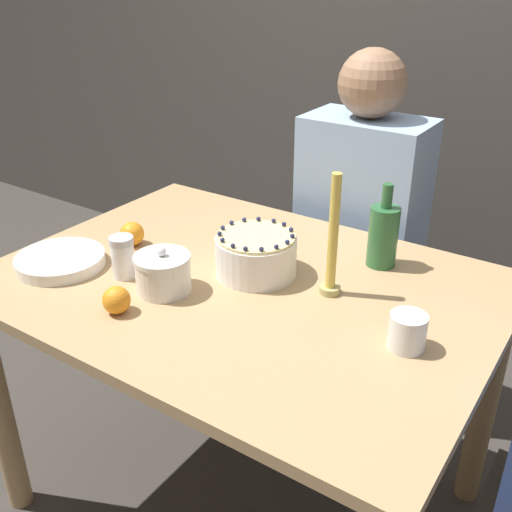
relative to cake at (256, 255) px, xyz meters
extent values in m
plane|color=#3D3833|center=(-0.01, -0.05, -0.83)|extent=(12.00, 12.00, 0.00)
cube|color=#4C4742|center=(-0.01, 1.35, 0.47)|extent=(8.00, 0.05, 2.60)
cube|color=tan|center=(-0.01, -0.05, -0.07)|extent=(1.26, 0.92, 0.03)
cylinder|color=tan|center=(-0.58, 0.35, -0.46)|extent=(0.07, 0.07, 0.75)
cylinder|color=tan|center=(0.57, 0.35, -0.46)|extent=(0.07, 0.07, 0.75)
cylinder|color=white|center=(0.00, 0.00, 0.00)|extent=(0.21, 0.21, 0.10)
cylinder|color=beige|center=(0.00, 0.00, 0.05)|extent=(0.20, 0.20, 0.01)
sphere|color=#23284C|center=(0.09, 0.00, 0.06)|extent=(0.01, 0.01, 0.01)
sphere|color=#23284C|center=(0.08, 0.04, 0.06)|extent=(0.01, 0.01, 0.01)
sphere|color=#23284C|center=(0.06, 0.07, 0.06)|extent=(0.01, 0.01, 0.01)
sphere|color=#23284C|center=(0.03, 0.09, 0.06)|extent=(0.01, 0.01, 0.01)
sphere|color=#23284C|center=(-0.01, 0.09, 0.06)|extent=(0.01, 0.01, 0.01)
sphere|color=#23284C|center=(-0.05, 0.08, 0.06)|extent=(0.01, 0.01, 0.01)
sphere|color=#23284C|center=(-0.08, 0.05, 0.06)|extent=(0.01, 0.01, 0.01)
sphere|color=#23284C|center=(-0.09, 0.02, 0.06)|extent=(0.01, 0.01, 0.01)
sphere|color=#23284C|center=(-0.09, -0.02, 0.06)|extent=(0.01, 0.01, 0.01)
sphere|color=#23284C|center=(-0.08, -0.05, 0.06)|extent=(0.01, 0.01, 0.01)
sphere|color=#23284C|center=(-0.05, -0.08, 0.06)|extent=(0.01, 0.01, 0.01)
sphere|color=#23284C|center=(-0.01, -0.09, 0.06)|extent=(0.01, 0.01, 0.01)
sphere|color=#23284C|center=(0.03, -0.09, 0.06)|extent=(0.01, 0.01, 0.01)
sphere|color=#23284C|center=(0.06, -0.07, 0.06)|extent=(0.01, 0.01, 0.01)
sphere|color=#23284C|center=(0.08, -0.04, 0.06)|extent=(0.01, 0.01, 0.01)
cylinder|color=white|center=(-0.14, -0.20, -0.01)|extent=(0.14, 0.14, 0.08)
cylinder|color=white|center=(-0.14, -0.20, 0.03)|extent=(0.14, 0.14, 0.01)
sphere|color=white|center=(-0.14, -0.20, 0.05)|extent=(0.02, 0.02, 0.02)
cylinder|color=white|center=(-0.27, -0.20, -0.01)|extent=(0.06, 0.06, 0.09)
cylinder|color=silver|center=(-0.27, -0.20, 0.05)|extent=(0.06, 0.06, 0.02)
cylinder|color=white|center=(-0.46, -0.26, -0.05)|extent=(0.24, 0.24, 0.01)
cylinder|color=white|center=(-0.46, -0.26, -0.04)|extent=(0.24, 0.24, 0.01)
cylinder|color=white|center=(-0.46, -0.26, -0.04)|extent=(0.24, 0.24, 0.01)
cylinder|color=white|center=(-0.46, -0.26, -0.03)|extent=(0.24, 0.24, 0.01)
cylinder|color=tan|center=(0.21, 0.02, -0.05)|extent=(0.05, 0.05, 0.02)
cylinder|color=gold|center=(0.21, 0.02, 0.11)|extent=(0.02, 0.02, 0.29)
cylinder|color=#2D6638|center=(0.25, 0.23, 0.03)|extent=(0.08, 0.08, 0.17)
cylinder|color=#2D6638|center=(0.25, 0.23, 0.14)|extent=(0.03, 0.03, 0.06)
cylinder|color=white|center=(0.45, -0.10, -0.02)|extent=(0.08, 0.08, 0.08)
sphere|color=orange|center=(-0.39, -0.06, -0.02)|extent=(0.07, 0.07, 0.07)
sphere|color=orange|center=(-0.16, -0.34, -0.02)|extent=(0.07, 0.07, 0.07)
cube|color=#595960|center=(0.02, 0.61, -0.61)|extent=(0.34, 0.34, 0.45)
cube|color=#99B7E0|center=(0.02, 0.61, -0.07)|extent=(0.40, 0.24, 0.62)
sphere|color=#9E7556|center=(0.02, 0.61, 0.34)|extent=(0.21, 0.21, 0.21)
camera|label=1|loc=(0.77, -1.15, 0.69)|focal=42.00mm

